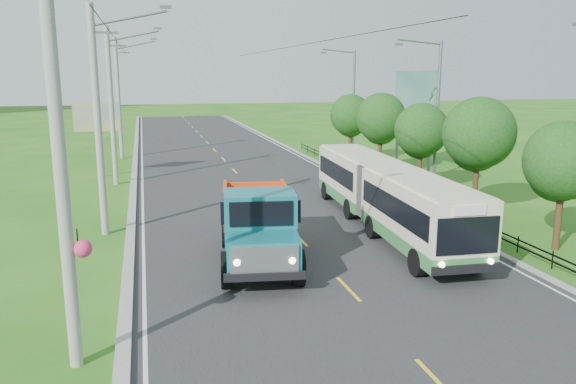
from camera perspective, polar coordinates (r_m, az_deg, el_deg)
name	(u,v)px	position (r m, az deg, el deg)	size (l,w,h in m)	color
ground	(348,289)	(19.22, 6.15, -9.82)	(240.00, 240.00, 0.00)	#216317
road	(244,181)	(37.90, -4.47, 1.13)	(14.00, 120.00, 0.02)	#28282B
curb_left	(134,185)	(37.35, -15.42, 0.67)	(0.40, 120.00, 0.15)	#9E9E99
curb_right	(344,176)	(39.73, 5.73, 1.66)	(0.30, 120.00, 0.10)	#9E9E99
edge_line_left	(142,186)	(37.36, -14.57, 0.63)	(0.12, 120.00, 0.00)	silver
edge_line_right	(338,176)	(39.57, 5.05, 1.59)	(0.12, 120.00, 0.00)	silver
centre_dash	(348,289)	(19.21, 6.16, -9.76)	(0.12, 2.20, 0.00)	yellow
railing_right	(392,188)	(34.56, 10.48, 0.40)	(0.04, 40.00, 0.60)	black
pole_nearest	(63,169)	(13.97, -21.87, 2.15)	(3.51, 0.44, 10.00)	gray
pole_near	(99,121)	(25.82, -18.69, 6.86)	(3.51, 0.32, 10.00)	gray
pole_mid	(112,106)	(37.78, -17.45, 8.36)	(3.51, 0.32, 10.00)	gray
pole_far	(119,98)	(49.75, -16.80, 9.14)	(3.51, 0.32, 10.00)	gray
tree_second	(562,165)	(25.12, 26.10, 2.52)	(3.18, 3.26, 5.30)	#382314
tree_third	(478,137)	(29.83, 18.75, 5.32)	(3.60, 3.62, 6.00)	#382314
tree_fourth	(421,133)	(35.01, 13.36, 5.86)	(3.24, 3.31, 5.40)	#382314
tree_fifth	(381,121)	(40.37, 9.42, 7.18)	(3.48, 3.52, 5.80)	#382314
tree_back	(351,117)	(45.93, 6.38, 7.57)	(3.30, 3.36, 5.50)	#382314
streetlight_mid	(435,111)	(35.16, 14.72, 7.98)	(3.02, 0.20, 9.07)	slate
streetlight_far	(352,100)	(47.86, 6.51, 9.24)	(3.02, 0.20, 9.07)	slate
planter_near	(475,220)	(28.03, 18.46, -2.76)	(0.64, 0.64, 0.67)	silver
planter_mid	(401,188)	(34.82, 11.38, 0.42)	(0.64, 0.64, 0.67)	silver
planter_far	(353,167)	(42.04, 6.66, 2.54)	(0.64, 0.64, 0.67)	silver
billboard_left	(96,122)	(40.92, -18.89, 6.78)	(3.00, 0.20, 5.20)	slate
billboard_right	(414,99)	(41.20, 12.72, 9.22)	(0.24, 6.00, 7.30)	slate
bus	(385,191)	(26.30, 9.87, 0.08)	(3.38, 15.43, 2.95)	#34833F
dump_truck	(258,220)	(21.21, -3.03, -2.87)	(3.66, 7.40, 2.98)	#146F79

